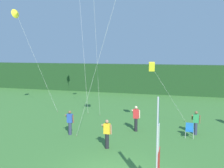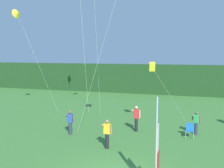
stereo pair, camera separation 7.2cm
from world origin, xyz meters
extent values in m
cube|color=#1E421E|center=(0.00, 24.46, 1.90)|extent=(80.00, 2.40, 3.80)
cylinder|color=#B7B7BC|center=(1.93, -1.00, 1.91)|extent=(0.06, 0.06, 3.82)
cube|color=red|center=(1.93, -0.49, 1.20)|extent=(0.02, 0.97, 1.02)
cube|color=white|center=(1.93, -0.67, 2.22)|extent=(0.02, 0.60, 1.02)
cube|color=blue|center=(1.93, -0.85, 3.24)|extent=(0.02, 0.23, 1.02)
cylinder|color=#2D334C|center=(3.45, 7.52, 0.40)|extent=(0.22, 0.22, 0.80)
cube|color=#2D8E4C|center=(3.45, 7.52, 1.08)|extent=(0.36, 0.20, 0.55)
sphere|color=brown|center=(3.45, 7.52, 1.48)|extent=(0.20, 0.20, 0.20)
cylinder|color=brown|center=(3.22, 7.58, 1.13)|extent=(0.09, 0.48, 0.42)
cylinder|color=brown|center=(3.68, 7.52, 1.03)|extent=(0.09, 0.14, 0.56)
cylinder|color=black|center=(-0.44, 7.14, 0.45)|extent=(0.22, 0.22, 0.90)
cube|color=red|center=(-0.44, 7.14, 1.22)|extent=(0.36, 0.20, 0.63)
sphere|color=beige|center=(-0.44, 7.14, 1.66)|extent=(0.20, 0.20, 0.20)
cylinder|color=beige|center=(-0.67, 7.20, 1.31)|extent=(0.09, 0.48, 0.42)
cylinder|color=beige|center=(-0.21, 7.14, 1.21)|extent=(0.09, 0.14, 0.56)
cylinder|color=black|center=(-1.35, 3.51, 0.42)|extent=(0.22, 0.22, 0.85)
cube|color=yellow|center=(-1.35, 3.51, 1.14)|extent=(0.36, 0.20, 0.58)
sphere|color=#A37556|center=(-1.35, 3.51, 1.54)|extent=(0.20, 0.20, 0.20)
cylinder|color=#A37556|center=(-1.58, 3.57, 1.20)|extent=(0.09, 0.48, 0.42)
cylinder|color=#A37556|center=(-1.12, 3.52, 1.10)|extent=(0.09, 0.14, 0.56)
cylinder|color=#2D334C|center=(-4.42, 5.17, 0.41)|extent=(0.22, 0.22, 0.81)
cube|color=#284CA8|center=(-4.42, 5.17, 1.10)|extent=(0.36, 0.20, 0.57)
sphere|color=brown|center=(-4.42, 5.17, 1.50)|extent=(0.20, 0.20, 0.20)
cylinder|color=brown|center=(-4.65, 5.23, 1.16)|extent=(0.09, 0.48, 0.42)
cylinder|color=brown|center=(-4.19, 5.17, 1.06)|extent=(0.09, 0.14, 0.56)
cylinder|color=#BCBCC1|center=(2.82, 6.56, 0.21)|extent=(0.03, 0.03, 0.42)
cylinder|color=#BCBCC1|center=(3.30, 6.56, 0.21)|extent=(0.03, 0.03, 0.42)
cylinder|color=#BCBCC1|center=(2.82, 7.04, 0.21)|extent=(0.03, 0.03, 0.42)
cylinder|color=#BCBCC1|center=(3.30, 7.04, 0.21)|extent=(0.03, 0.03, 0.42)
cube|color=#1E66B2|center=(3.06, 6.80, 0.43)|extent=(0.48, 0.48, 0.03)
cube|color=#1E66B2|center=(3.06, 7.04, 0.67)|extent=(0.48, 0.03, 0.44)
cylinder|color=brown|center=(-3.88, 4.97, 0.04)|extent=(0.03, 0.03, 0.08)
cylinder|color=silver|center=(-2.23, 4.49, 4.76)|extent=(3.32, 0.96, 9.52)
cylinder|color=brown|center=(-5.46, 10.92, 0.04)|extent=(0.03, 0.03, 0.08)
cylinder|color=silver|center=(-6.24, 11.89, 5.63)|extent=(1.58, 1.95, 11.26)
cylinder|color=brown|center=(-4.25, 10.61, 0.04)|extent=(0.03, 0.03, 0.08)
cylinder|color=silver|center=(-4.29, 9.97, 5.46)|extent=(0.08, 1.30, 10.93)
cylinder|color=brown|center=(2.77, 10.73, 0.04)|extent=(0.03, 0.03, 0.08)
cylinder|color=silver|center=(1.58, 9.55, 2.18)|extent=(2.40, 2.36, 4.37)
cube|color=yellow|center=(0.39, 8.38, 4.37)|extent=(0.49, 0.59, 0.66)
cylinder|color=brown|center=(-8.45, 10.91, 0.04)|extent=(0.03, 0.03, 0.08)
cylinder|color=silver|center=(-9.87, 10.17, 4.33)|extent=(2.87, 1.51, 8.67)
cone|color=yellow|center=(-11.30, 9.42, 8.66)|extent=(0.61, 0.87, 0.83)
camera|label=1|loc=(2.92, -9.85, 5.31)|focal=41.67mm
camera|label=2|loc=(2.99, -9.83, 5.31)|focal=41.67mm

